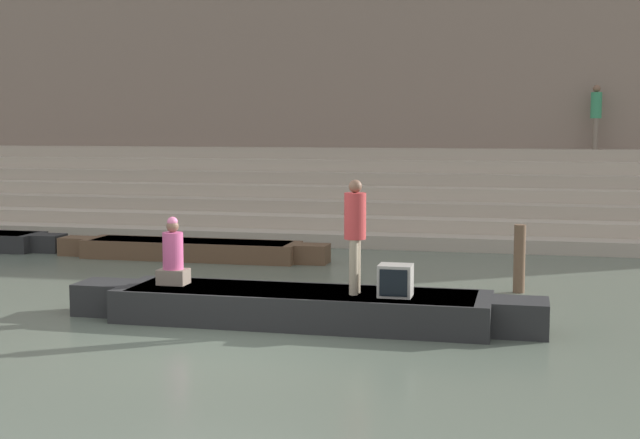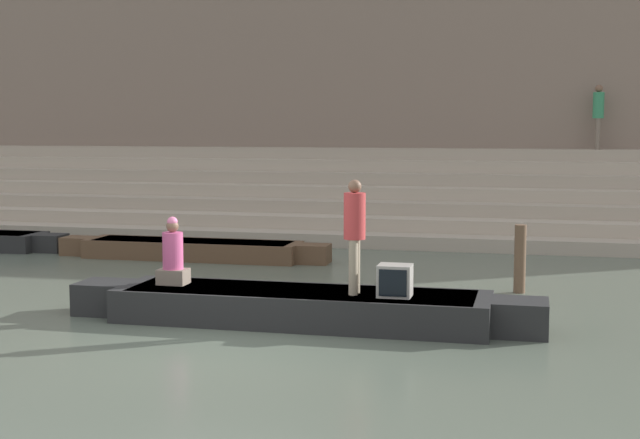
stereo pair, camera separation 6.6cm
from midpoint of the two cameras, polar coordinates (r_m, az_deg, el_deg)
The scene contains 10 objects.
ground_plane at distance 11.88m, azimuth -6.29°, elevation -7.83°, with size 120.00×120.00×0.00m, color #566051.
ghat_steps at distance 23.91m, azimuth 3.95°, elevation 1.13°, with size 36.00×5.59×2.17m.
back_wall at distance 26.42m, azimuth 4.94°, elevation 9.06°, with size 34.20×1.28×8.49m.
rowboat_main at distance 12.87m, azimuth -1.10°, elevation -5.54°, with size 6.93×1.47×0.48m.
person_standing at distance 12.44m, azimuth 2.38°, elevation -0.55°, with size 0.31×0.31×1.61m.
person_rowing at distance 13.44m, azimuth -9.25°, elevation -2.37°, with size 0.43×0.34×1.01m.
tv_set at distance 12.38m, azimuth 4.97°, elevation -3.92°, with size 0.46×0.40×0.45m.
moored_boat_shore at distance 19.14m, azimuth -8.08°, elevation -1.88°, with size 5.97×1.05×0.39m.
mooring_post at distance 15.49m, azimuth 12.80°, elevation -2.47°, with size 0.20×0.20×1.16m, color brown.
person_on_steps at distance 25.16m, azimuth 17.45°, elevation 6.60°, with size 0.29×0.29×1.73m.
Camera 2 is at (3.95, -10.84, 2.86)m, focal length 50.00 mm.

